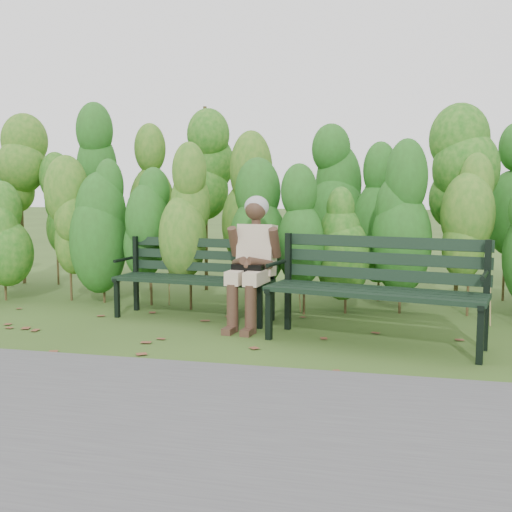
# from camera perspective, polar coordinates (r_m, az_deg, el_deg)

# --- Properties ---
(ground) EXTENTS (80.00, 80.00, 0.00)m
(ground) POSITION_cam_1_polar(r_m,az_deg,el_deg) (5.79, -0.78, -7.77)
(ground) COLOR #334A1C
(footpath) EXTENTS (60.00, 2.50, 0.01)m
(footpath) POSITION_cam_1_polar(r_m,az_deg,el_deg) (3.79, -8.97, -15.49)
(footpath) COLOR #474749
(footpath) RESTS_ON ground
(hedge_band) EXTENTS (11.04, 1.67, 2.42)m
(hedge_band) POSITION_cam_1_polar(r_m,az_deg,el_deg) (7.44, 2.61, 5.13)
(hedge_band) COLOR #47381E
(hedge_band) RESTS_ON ground
(leaf_litter) EXTENTS (6.00, 2.15, 0.01)m
(leaf_litter) POSITION_cam_1_polar(r_m,az_deg,el_deg) (5.49, 7.48, -8.58)
(leaf_litter) COLOR brown
(leaf_litter) RESTS_ON ground
(bench_left) EXTENTS (1.80, 0.75, 0.87)m
(bench_left) POSITION_cam_1_polar(r_m,az_deg,el_deg) (6.64, -5.65, -1.46)
(bench_left) COLOR black
(bench_left) RESTS_ON ground
(bench_right) EXTENTS (2.05, 1.05, 0.98)m
(bench_right) POSITION_cam_1_polar(r_m,az_deg,el_deg) (5.61, 11.44, -2.33)
(bench_right) COLOR black
(bench_right) RESTS_ON ground
(seated_woman) EXTENTS (0.57, 0.83, 1.35)m
(seated_woman) POSITION_cam_1_polar(r_m,az_deg,el_deg) (6.18, -0.34, 0.21)
(seated_woman) COLOR beige
(seated_woman) RESTS_ON ground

